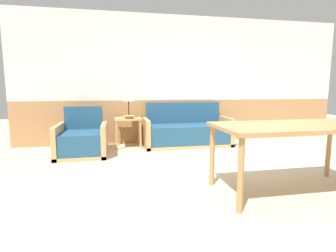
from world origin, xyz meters
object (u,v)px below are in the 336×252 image
(couch, at_px, (187,132))
(armchair, at_px, (82,141))
(table_lamp, at_px, (129,98))
(side_table, at_px, (128,123))
(dining_table, at_px, (294,131))

(couch, height_order, armchair, couch)
(armchair, height_order, table_lamp, table_lamp)
(table_lamp, bearing_deg, couch, -6.91)
(couch, distance_m, side_table, 1.22)
(dining_table, bearing_deg, table_lamp, 121.48)
(armchair, distance_m, table_lamp, 1.26)
(couch, bearing_deg, armchair, -168.28)
(armchair, relative_size, side_table, 1.48)
(table_lamp, height_order, dining_table, table_lamp)
(armchair, bearing_deg, couch, 8.97)
(table_lamp, relative_size, dining_table, 0.29)
(side_table, xyz_separation_m, dining_table, (1.72, -2.67, 0.21))
(couch, bearing_deg, dining_table, -78.82)
(couch, relative_size, dining_table, 1.01)
(side_table, bearing_deg, couch, -2.50)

